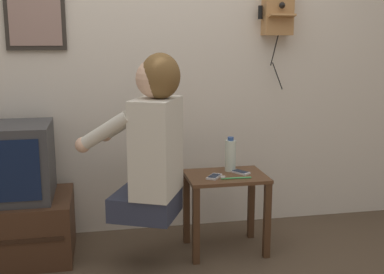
{
  "coord_description": "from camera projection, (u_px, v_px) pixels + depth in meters",
  "views": [
    {
      "loc": [
        -0.41,
        -2.33,
        1.34
      ],
      "look_at": [
        0.14,
        0.45,
        0.77
      ],
      "focal_mm": 45.0,
      "sensor_mm": 36.0,
      "label": 1
    }
  ],
  "objects": [
    {
      "name": "toothbrush",
      "position": [
        234.0,
        178.0,
        2.93
      ],
      "size": [
        0.19,
        0.02,
        0.02
      ],
      "rotation": [
        0.0,
        0.0,
        1.53
      ],
      "color": "#4CBF66",
      "rests_on": "side_table"
    },
    {
      "name": "television",
      "position": [
        9.0,
        162.0,
        2.91
      ],
      "size": [
        0.51,
        0.46,
        0.46
      ],
      "color": "#38383A",
      "rests_on": "tv_stand"
    },
    {
      "name": "wall_phone_antique",
      "position": [
        278.0,
        9.0,
        3.3
      ],
      "size": [
        0.24,
        0.19,
        0.76
      ],
      "color": "#AD7A47"
    },
    {
      "name": "cell_phone_spare",
      "position": [
        240.0,
        172.0,
        3.06
      ],
      "size": [
        0.12,
        0.14,
        0.01
      ],
      "rotation": [
        0.0,
        0.0,
        0.58
      ],
      "color": "silver",
      "rests_on": "side_table"
    },
    {
      "name": "tv_stand",
      "position": [
        11.0,
        228.0,
        2.98
      ],
      "size": [
        0.75,
        0.54,
        0.38
      ],
      "color": "#422819",
      "rests_on": "ground_plane"
    },
    {
      "name": "side_table",
      "position": [
        226.0,
        193.0,
        3.05
      ],
      "size": [
        0.5,
        0.37,
        0.5
      ],
      "color": "#51331E",
      "rests_on": "ground_plane"
    },
    {
      "name": "wall_back",
      "position": [
        157.0,
        49.0,
        3.27
      ],
      "size": [
        6.8,
        0.05,
        2.55
      ],
      "color": "beige",
      "rests_on": "ground_plane"
    },
    {
      "name": "cell_phone_held",
      "position": [
        214.0,
        176.0,
        2.96
      ],
      "size": [
        0.12,
        0.14,
        0.01
      ],
      "rotation": [
        0.0,
        0.0,
        -0.62
      ],
      "color": "silver",
      "rests_on": "side_table"
    },
    {
      "name": "person",
      "position": [
        152.0,
        139.0,
        2.74
      ],
      "size": [
        0.63,
        0.55,
        0.95
      ],
      "rotation": [
        0.0,
        0.0,
        1.14
      ],
      "color": "#2D3347",
      "rests_on": "ground_plane"
    },
    {
      "name": "water_bottle",
      "position": [
        230.0,
        155.0,
        3.09
      ],
      "size": [
        0.07,
        0.07,
        0.22
      ],
      "color": "silver",
      "rests_on": "side_table"
    },
    {
      "name": "framed_picture",
      "position": [
        35.0,
        16.0,
        3.05
      ],
      "size": [
        0.37,
        0.03,
        0.43
      ],
      "color": "#2D2823"
    }
  ]
}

